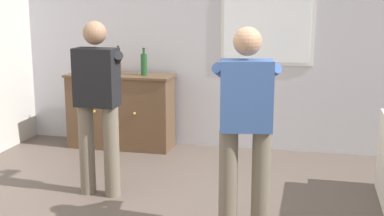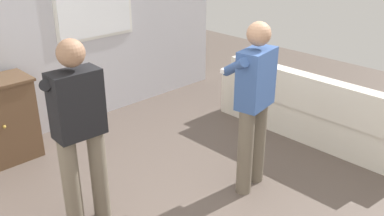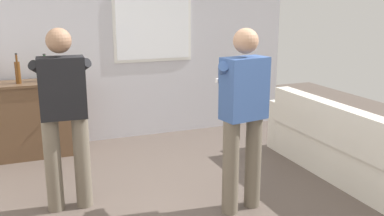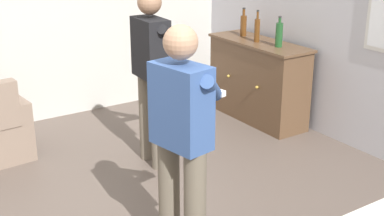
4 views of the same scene
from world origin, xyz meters
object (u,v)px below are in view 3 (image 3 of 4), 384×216
Objects in this scene: person_standing_left at (64,111)px; bottle_spirits_clear at (18,72)px; sideboard_cabinet at (22,120)px; couch at (349,152)px; bottle_wine_green at (45,70)px; person_standing_right at (243,112)px.

bottle_spirits_clear is at bearing 103.46° from person_standing_left.
person_standing_left reaches higher than sideboard_cabinet.
bottle_wine_green reaches higher than couch.
person_standing_left is at bearing -87.85° from bottle_wine_green.
bottle_spirits_clear is 2.88m from person_standing_right.
person_standing_left is at bearing -76.54° from bottle_spirits_clear.
bottle_spirits_clear is at bearing -171.81° from bottle_wine_green.
person_standing_left reaches higher than couch.
bottle_spirits_clear reaches higher than bottle_wine_green.
couch is 3.86m from sideboard_cabinet.
person_standing_right is (1.48, -0.61, 0.00)m from person_standing_left.
person_standing_right is (-1.39, -0.16, 0.61)m from couch.
couch is 2.98m from person_standing_left.
bottle_spirits_clear is (-0.32, -0.05, 0.00)m from bottle_wine_green.
sideboard_cabinet is 0.61m from bottle_spirits_clear.
couch is at bearing -8.88° from person_standing_left.
person_standing_right reaches higher than bottle_wine_green.
bottle_wine_green is at bearing 144.86° from couch.
person_standing_right is at bearing -22.48° from person_standing_left.
person_standing_left is at bearing 157.52° from person_standing_right.
person_standing_right is (1.54, -2.23, -0.14)m from bottle_wine_green.
sideboard_cabinet reaches higher than couch.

